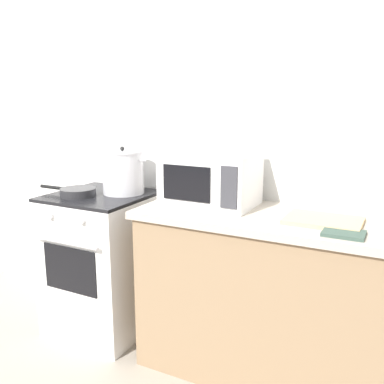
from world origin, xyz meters
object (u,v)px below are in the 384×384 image
stove (103,262)px  oven_mitt (344,233)px  stock_pot (123,172)px  microwave (211,179)px  frying_pan (77,192)px  cutting_board (323,220)px

stove → oven_mitt: size_ratio=5.11×
stock_pot → microwave: (0.62, -0.01, 0.01)m
microwave → stove: bearing=-173.9°
microwave → oven_mitt: bearing=-17.4°
frying_pan → stove: bearing=48.8°
stock_pot → microwave: 0.62m
stove → oven_mitt: 1.58m
stock_pot → frying_pan: (-0.21, -0.20, -0.11)m
stove → stock_pot: (0.12, 0.09, 0.60)m
stove → frying_pan: frying_pan is taller
stock_pot → frying_pan: 0.31m
cutting_board → oven_mitt: bearing=-53.8°
stove → stock_pot: 0.62m
frying_pan → stock_pot: bearing=43.4°
cutting_board → frying_pan: bearing=-175.9°
stock_pot → microwave: same height
oven_mitt → frying_pan: bearing=178.0°
frying_pan → microwave: size_ratio=0.84×
stock_pot → stove: bearing=-141.5°
microwave → oven_mitt: 0.81m
microwave → cutting_board: bearing=-6.9°
stove → microwave: size_ratio=1.84×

